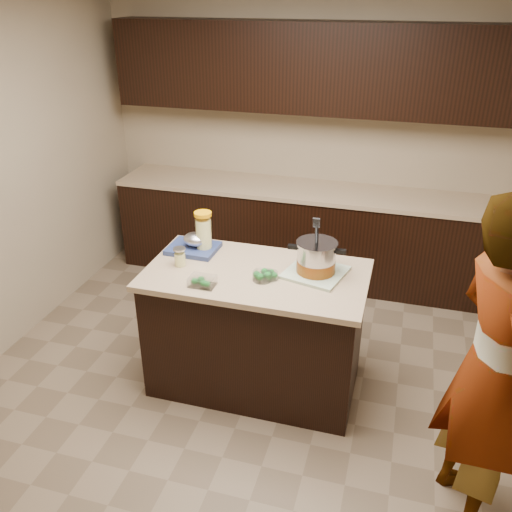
# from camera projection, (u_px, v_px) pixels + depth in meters

# --- Properties ---
(ground_plane) EXTENTS (4.00, 4.00, 0.00)m
(ground_plane) POSITION_uv_depth(u_px,v_px,m) (256.00, 380.00, 3.96)
(ground_plane) COLOR brown
(ground_plane) RESTS_ON ground
(room_shell) EXTENTS (4.04, 4.04, 2.72)m
(room_shell) POSITION_uv_depth(u_px,v_px,m) (256.00, 151.00, 3.19)
(room_shell) COLOR tan
(room_shell) RESTS_ON ground
(back_cabinets) EXTENTS (3.60, 0.63, 2.33)m
(back_cabinets) POSITION_uv_depth(u_px,v_px,m) (308.00, 183.00, 5.03)
(back_cabinets) COLOR black
(back_cabinets) RESTS_ON ground
(island) EXTENTS (1.46, 0.81, 0.90)m
(island) POSITION_uv_depth(u_px,v_px,m) (256.00, 329.00, 3.76)
(island) COLOR black
(island) RESTS_ON ground
(dish_towel) EXTENTS (0.44, 0.44, 0.02)m
(dish_towel) POSITION_uv_depth(u_px,v_px,m) (315.00, 272.00, 3.53)
(dish_towel) COLOR #698E5F
(dish_towel) RESTS_ON island
(stock_pot) EXTENTS (0.37, 0.28, 0.38)m
(stock_pot) POSITION_uv_depth(u_px,v_px,m) (316.00, 259.00, 3.49)
(stock_pot) COLOR #B7B7BC
(stock_pot) RESTS_ON dish_towel
(lemonade_pitcher) EXTENTS (0.14, 0.14, 0.30)m
(lemonade_pitcher) POSITION_uv_depth(u_px,v_px,m) (204.00, 234.00, 3.77)
(lemonade_pitcher) COLOR #E7E68D
(lemonade_pitcher) RESTS_ON island
(mason_jar) EXTENTS (0.10, 0.10, 0.14)m
(mason_jar) POSITION_uv_depth(u_px,v_px,m) (180.00, 257.00, 3.62)
(mason_jar) COLOR #E7E68D
(mason_jar) RESTS_ON island
(broccoli_tub_left) EXTENTS (0.13, 0.13, 0.05)m
(broccoli_tub_left) POSITION_uv_depth(u_px,v_px,m) (270.00, 276.00, 3.46)
(broccoli_tub_left) COLOR silver
(broccoli_tub_left) RESTS_ON island
(broccoli_tub_right) EXTENTS (0.17, 0.17, 0.06)m
(broccoli_tub_right) POSITION_uv_depth(u_px,v_px,m) (262.00, 276.00, 3.45)
(broccoli_tub_right) COLOR silver
(broccoli_tub_right) RESTS_ON island
(broccoli_tub_rect) EXTENTS (0.16, 0.12, 0.06)m
(broccoli_tub_rect) POSITION_uv_depth(u_px,v_px,m) (202.00, 282.00, 3.39)
(broccoli_tub_rect) COLOR silver
(broccoli_tub_rect) RESTS_ON island
(blue_tray) EXTENTS (0.35, 0.28, 0.13)m
(blue_tray) POSITION_uv_depth(u_px,v_px,m) (194.00, 245.00, 3.82)
(blue_tray) COLOR navy
(blue_tray) RESTS_ON island
(person) EXTENTS (0.66, 0.79, 1.85)m
(person) POSITION_uv_depth(u_px,v_px,m) (493.00, 371.00, 2.61)
(person) COLOR gray
(person) RESTS_ON ground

